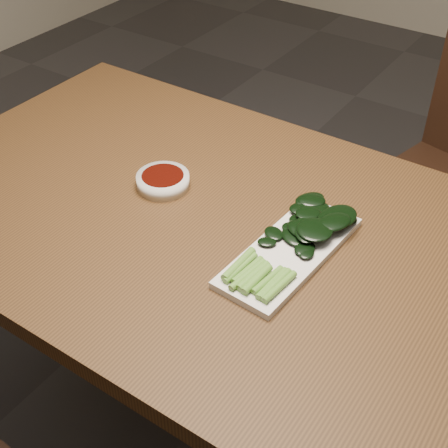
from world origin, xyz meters
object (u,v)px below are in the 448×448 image
(table, at_px, (230,252))
(gai_lan, at_px, (302,232))
(serving_plate, at_px, (290,252))
(sauce_bowl, at_px, (163,181))

(table, xyz_separation_m, gai_lan, (0.14, 0.03, 0.10))
(serving_plate, height_order, gai_lan, gai_lan)
(gai_lan, bearing_deg, table, -168.90)
(sauce_bowl, height_order, serving_plate, sauce_bowl)
(table, distance_m, sauce_bowl, 0.20)
(table, distance_m, serving_plate, 0.16)
(sauce_bowl, bearing_deg, serving_plate, -6.76)
(table, height_order, sauce_bowl, sauce_bowl)
(table, height_order, serving_plate, serving_plate)
(serving_plate, bearing_deg, table, 174.61)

